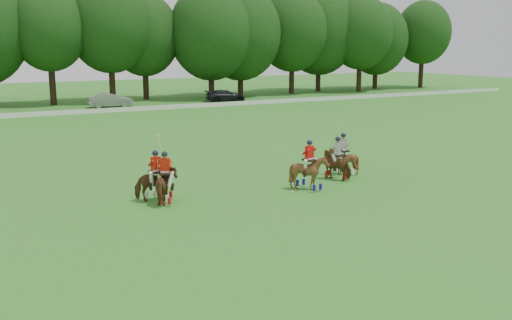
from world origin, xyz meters
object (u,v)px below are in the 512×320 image
car_mid (111,100)px  car_right (225,96)px  polo_stripe_b (343,160)px  polo_ball (292,192)px  polo_red_c (309,172)px  polo_red_a (165,185)px  polo_red_b (156,184)px  polo_stripe_a (337,164)px

car_mid → car_right: bearing=-84.9°
polo_stripe_b → polo_ball: bearing=-155.6°
polo_stripe_b → polo_red_c: bearing=-151.5°
polo_red_c → polo_ball: polo_red_c is taller
polo_red_a → polo_red_b: bearing=128.5°
polo_red_c → polo_stripe_a: 2.62m
polo_red_b → polo_ball: (5.86, -1.48, -0.74)m
car_mid → polo_red_a: 39.15m
polo_stripe_a → polo_stripe_b: (0.83, 0.67, 0.01)m
car_right → polo_stripe_a: size_ratio=1.75×
car_right → polo_stripe_a: 40.16m
car_right → polo_red_b: polo_red_b is taller
polo_red_c → car_right: bearing=69.9°
car_mid → car_right: 13.52m
car_mid → polo_stripe_a: 38.34m
polo_red_c → polo_stripe_b: (3.22, 1.75, -0.07)m
polo_red_a → polo_red_b: size_ratio=0.80×
polo_red_b → polo_stripe_b: 10.08m
car_right → polo_red_c: size_ratio=2.03×
polo_red_a → polo_stripe_b: polo_red_a is taller
polo_stripe_a → polo_ball: (-3.38, -1.24, -0.71)m
car_mid → polo_ball: 39.61m
polo_red_a → polo_red_b: polo_red_b is taller
polo_red_b → polo_red_c: (6.85, -1.32, 0.05)m
polo_red_b → polo_red_c: polo_red_b is taller
polo_red_a → polo_stripe_b: size_ratio=1.02×
car_right → polo_ball: bearing=165.9°
polo_stripe_a → polo_red_b: bearing=178.5°
car_right → polo_ball: car_right is taller
car_right → polo_red_c: (-14.41, -39.39, 0.15)m
polo_red_b → polo_red_c: size_ratio=1.20×
polo_red_a → polo_stripe_a: polo_stripe_a is taller
polo_red_a → polo_ball: bearing=-11.4°
car_right → polo_red_a: size_ratio=2.12×
polo_red_c → car_mid: bearing=88.7°
car_mid → polo_red_b: size_ratio=1.66×
car_right → polo_red_c: polo_red_c is taller
polo_ball → car_mid: bearing=87.3°
polo_stripe_a → polo_ball: bearing=-159.9°
car_right → car_mid: bearing=97.1°
car_right → polo_red_a: polo_red_a is taller
car_mid → polo_red_b: 38.85m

